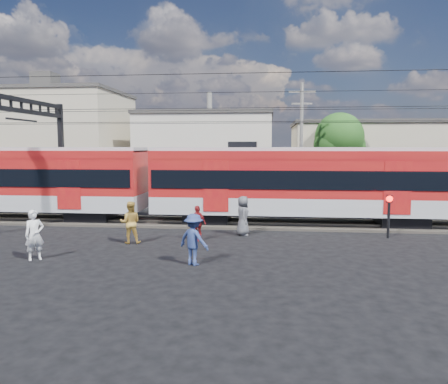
# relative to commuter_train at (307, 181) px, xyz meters

# --- Properties ---
(ground) EXTENTS (120.00, 120.00, 0.00)m
(ground) POSITION_rel_commuter_train_xyz_m (-5.84, -8.00, -2.40)
(ground) COLOR black
(ground) RESTS_ON ground
(track_bed) EXTENTS (70.00, 3.40, 0.12)m
(track_bed) POSITION_rel_commuter_train_xyz_m (-5.84, 0.00, -2.34)
(track_bed) COLOR #2D2823
(track_bed) RESTS_ON ground
(rail_near) EXTENTS (70.00, 0.12, 0.12)m
(rail_near) POSITION_rel_commuter_train_xyz_m (-5.84, -0.75, -2.22)
(rail_near) COLOR #59544C
(rail_near) RESTS_ON track_bed
(rail_far) EXTENTS (70.00, 0.12, 0.12)m
(rail_far) POSITION_rel_commuter_train_xyz_m (-5.84, 0.75, -2.22)
(rail_far) COLOR #59544C
(rail_far) RESTS_ON track_bed
(commuter_train) EXTENTS (50.30, 3.08, 4.17)m
(commuter_train) POSITION_rel_commuter_train_xyz_m (0.00, 0.00, 0.00)
(commuter_train) COLOR black
(commuter_train) RESTS_ON ground
(catenary) EXTENTS (70.00, 9.30, 7.52)m
(catenary) POSITION_rel_commuter_train_xyz_m (-14.49, -0.00, 2.73)
(catenary) COLOR black
(catenary) RESTS_ON ground
(building_west) EXTENTS (14.28, 10.20, 9.30)m
(building_west) POSITION_rel_commuter_train_xyz_m (-22.84, 16.00, 2.25)
(building_west) COLOR #B7AB8C
(building_west) RESTS_ON ground
(building_midwest) EXTENTS (12.24, 12.24, 7.30)m
(building_midwest) POSITION_rel_commuter_train_xyz_m (-7.84, 19.00, 1.25)
(building_midwest) COLOR #BEB5A6
(building_midwest) RESTS_ON ground
(building_mideast) EXTENTS (16.32, 10.20, 6.30)m
(building_mideast) POSITION_rel_commuter_train_xyz_m (8.16, 16.00, 0.75)
(building_mideast) COLOR #B7AB8C
(building_mideast) RESTS_ON ground
(utility_pole_mid) EXTENTS (1.80, 0.24, 8.50)m
(utility_pole_mid) POSITION_rel_commuter_train_xyz_m (0.16, 7.00, 2.13)
(utility_pole_mid) COLOR slate
(utility_pole_mid) RESTS_ON ground
(tree_near) EXTENTS (3.82, 3.64, 6.72)m
(tree_near) POSITION_rel_commuter_train_xyz_m (3.35, 10.09, 2.26)
(tree_near) COLOR #382619
(tree_near) RESTS_ON ground
(pedestrian_a) EXTENTS (0.82, 0.79, 1.89)m
(pedestrian_a) POSITION_rel_commuter_train_xyz_m (-10.68, -8.26, -1.46)
(pedestrian_a) COLOR white
(pedestrian_a) RESTS_ON ground
(pedestrian_b) EXTENTS (1.03, 0.87, 1.85)m
(pedestrian_b) POSITION_rel_commuter_train_xyz_m (-8.01, -5.19, -1.48)
(pedestrian_b) COLOR gold
(pedestrian_b) RESTS_ON ground
(pedestrian_c) EXTENTS (1.38, 1.17, 1.86)m
(pedestrian_c) POSITION_rel_commuter_train_xyz_m (-4.64, -8.34, -1.47)
(pedestrian_c) COLOR navy
(pedestrian_c) RESTS_ON ground
(pedestrian_d) EXTENTS (1.01, 0.77, 1.59)m
(pedestrian_d) POSITION_rel_commuter_train_xyz_m (-5.19, -4.28, -1.61)
(pedestrian_d) COLOR maroon
(pedestrian_d) RESTS_ON ground
(pedestrian_e) EXTENTS (0.73, 1.00, 1.89)m
(pedestrian_e) POSITION_rel_commuter_train_xyz_m (-3.21, -3.00, -1.46)
(pedestrian_e) COLOR #4C4D51
(pedestrian_e) RESTS_ON ground
(crossing_signal) EXTENTS (0.29, 0.29, 2.02)m
(crossing_signal) POSITION_rel_commuter_train_xyz_m (3.51, -2.93, -1.00)
(crossing_signal) COLOR black
(crossing_signal) RESTS_ON ground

